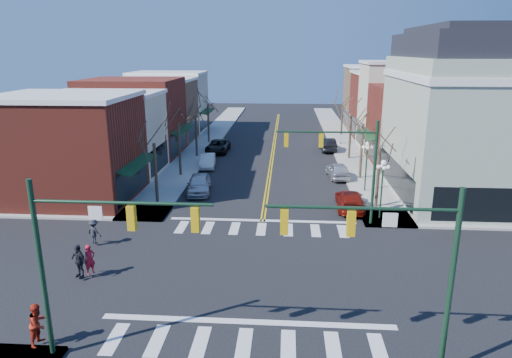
% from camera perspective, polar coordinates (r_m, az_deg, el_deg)
% --- Properties ---
extents(ground, '(160.00, 160.00, 0.00)m').
position_cam_1_polar(ground, '(25.02, -0.15, -11.64)').
color(ground, black).
rests_on(ground, ground).
extents(sidewalk_left, '(3.50, 70.00, 0.15)m').
position_cam_1_polar(sidewalk_left, '(44.87, -9.54, 0.82)').
color(sidewalk_left, '#9E9B93').
rests_on(sidewalk_left, ground).
extents(sidewalk_right, '(3.50, 70.00, 0.15)m').
position_cam_1_polar(sidewalk_right, '(44.25, 13.09, 0.41)').
color(sidewalk_right, '#9E9B93').
rests_on(sidewalk_right, ground).
extents(bldg_left_brick_a, '(10.00, 8.50, 8.00)m').
position_cam_1_polar(bldg_left_brick_a, '(38.69, -22.42, 3.40)').
color(bldg_left_brick_a, maroon).
rests_on(bldg_left_brick_a, ground).
extents(bldg_left_stucco_a, '(10.00, 7.00, 7.50)m').
position_cam_1_polar(bldg_left_stucco_a, '(45.67, -18.20, 5.24)').
color(bldg_left_stucco_a, beige).
rests_on(bldg_left_stucco_a, ground).
extents(bldg_left_brick_b, '(10.00, 9.00, 8.50)m').
position_cam_1_polar(bldg_left_brick_b, '(53.00, -15.06, 7.41)').
color(bldg_left_brick_b, maroon).
rests_on(bldg_left_brick_b, ground).
extents(bldg_left_tan, '(10.00, 7.50, 7.80)m').
position_cam_1_polar(bldg_left_tan, '(60.83, -12.56, 8.26)').
color(bldg_left_tan, '#8B6B4D').
rests_on(bldg_left_tan, ground).
extents(bldg_left_stucco_b, '(10.00, 8.00, 8.20)m').
position_cam_1_polar(bldg_left_stucco_b, '(68.23, -10.76, 9.32)').
color(bldg_left_stucco_b, beige).
rests_on(bldg_left_stucco_b, ground).
extents(bldg_right_brick_a, '(10.00, 8.50, 8.00)m').
position_cam_1_polar(bldg_right_brick_a, '(50.44, 20.01, 6.30)').
color(bldg_right_brick_a, maroon).
rests_on(bldg_right_brick_a, ground).
extents(bldg_right_stucco, '(10.00, 7.00, 10.00)m').
position_cam_1_polar(bldg_right_stucco, '(57.72, 18.04, 8.58)').
color(bldg_right_stucco, beige).
rests_on(bldg_right_stucco, ground).
extents(bldg_right_brick_b, '(10.00, 8.00, 8.50)m').
position_cam_1_polar(bldg_right_brick_b, '(65.06, 16.43, 8.78)').
color(bldg_right_brick_b, maroon).
rests_on(bldg_right_brick_b, ground).
extents(bldg_right_tan, '(10.00, 8.00, 9.00)m').
position_cam_1_polar(bldg_right_tan, '(72.83, 15.13, 9.77)').
color(bldg_right_tan, '#8B6B4D').
rests_on(bldg_right_tan, ground).
extents(victorian_corner, '(12.25, 14.25, 13.30)m').
position_cam_1_polar(victorian_corner, '(39.86, 26.08, 7.21)').
color(victorian_corner, '#A0AB94').
rests_on(victorian_corner, ground).
extents(traffic_mast_near_left, '(6.60, 0.28, 7.20)m').
position_cam_1_polar(traffic_mast_near_left, '(17.74, -20.32, -7.88)').
color(traffic_mast_near_left, '#14331E').
rests_on(traffic_mast_near_left, ground).
extents(traffic_mast_near_right, '(6.60, 0.28, 7.20)m').
position_cam_1_polar(traffic_mast_near_right, '(16.72, 17.49, -9.08)').
color(traffic_mast_near_right, '#14331E').
rests_on(traffic_mast_near_right, ground).
extents(traffic_mast_far_right, '(6.60, 0.28, 7.20)m').
position_cam_1_polar(traffic_mast_far_right, '(30.58, 11.27, 2.62)').
color(traffic_mast_far_right, '#14331E').
rests_on(traffic_mast_far_right, ground).
extents(lamppost_corner, '(0.36, 0.36, 4.33)m').
position_cam_1_polar(lamppost_corner, '(32.50, 15.52, -0.06)').
color(lamppost_corner, '#14331E').
rests_on(lamppost_corner, ground).
extents(lamppost_midblock, '(0.36, 0.36, 4.33)m').
position_cam_1_polar(lamppost_midblock, '(38.69, 13.67, 2.58)').
color(lamppost_midblock, '#14331E').
rests_on(lamppost_midblock, ground).
extents(tree_left_a, '(0.24, 0.24, 4.76)m').
position_cam_1_polar(tree_left_a, '(35.80, -12.42, 0.64)').
color(tree_left_a, '#382B21').
rests_on(tree_left_a, ground).
extents(tree_left_b, '(0.24, 0.24, 5.04)m').
position_cam_1_polar(tree_left_b, '(43.28, -9.53, 3.60)').
color(tree_left_b, '#382B21').
rests_on(tree_left_b, ground).
extents(tree_left_c, '(0.24, 0.24, 4.55)m').
position_cam_1_polar(tree_left_c, '(50.99, -7.48, 5.25)').
color(tree_left_c, '#382B21').
rests_on(tree_left_c, ground).
extents(tree_left_d, '(0.24, 0.24, 4.90)m').
position_cam_1_polar(tree_left_d, '(58.71, -5.97, 6.86)').
color(tree_left_d, '#382B21').
rests_on(tree_left_d, ground).
extents(tree_right_a, '(0.24, 0.24, 4.62)m').
position_cam_1_polar(tree_right_a, '(35.07, 14.98, 0.03)').
color(tree_right_a, '#382B21').
rests_on(tree_right_a, ground).
extents(tree_right_b, '(0.24, 0.24, 5.18)m').
position_cam_1_polar(tree_right_b, '(42.65, 13.04, 3.32)').
color(tree_right_b, '#382B21').
rests_on(tree_right_b, ground).
extents(tree_right_c, '(0.24, 0.24, 4.83)m').
position_cam_1_polar(tree_right_c, '(50.44, 11.66, 5.10)').
color(tree_right_c, '#382B21').
rests_on(tree_right_c, ground).
extents(tree_right_d, '(0.24, 0.24, 4.97)m').
position_cam_1_polar(tree_right_d, '(58.25, 10.66, 6.64)').
color(tree_right_d, '#382B21').
rests_on(tree_right_d, ground).
extents(car_left_near, '(2.43, 4.80, 1.57)m').
position_cam_1_polar(car_left_near, '(38.26, -7.15, -0.61)').
color(car_left_near, '#B6B7BB').
rests_on(car_left_near, ground).
extents(car_left_mid, '(1.88, 4.25, 1.36)m').
position_cam_1_polar(car_left_mid, '(46.60, -6.07, 2.28)').
color(car_left_mid, silver).
rests_on(car_left_mid, ground).
extents(car_left_far, '(2.50, 5.22, 1.44)m').
position_cam_1_polar(car_left_far, '(53.39, -4.78, 4.10)').
color(car_left_far, black).
rests_on(car_left_far, ground).
extents(car_right_near, '(2.16, 4.95, 1.42)m').
position_cam_1_polar(car_right_near, '(34.86, 11.67, -2.60)').
color(car_right_near, maroon).
rests_on(car_right_near, ground).
extents(car_right_mid, '(2.19, 4.54, 1.49)m').
position_cam_1_polar(car_right_mid, '(43.08, 10.21, 1.08)').
color(car_right_mid, silver).
rests_on(car_right_mid, ground).
extents(car_right_far, '(1.94, 4.75, 1.53)m').
position_cam_1_polar(car_right_far, '(54.73, 8.91, 4.31)').
color(car_right_far, black).
rests_on(car_right_far, ground).
extents(pedestrian_red_a, '(0.66, 0.71, 1.62)m').
position_cam_1_polar(pedestrian_red_a, '(25.78, -20.06, -9.43)').
color(pedestrian_red_a, red).
rests_on(pedestrian_red_a, sidewalk_left).
extents(pedestrian_red_b, '(0.75, 0.92, 1.77)m').
position_cam_1_polar(pedestrian_red_b, '(20.93, -25.58, -16.02)').
color(pedestrian_red_b, '#AE2312').
rests_on(pedestrian_red_b, sidewalk_left).
extents(pedestrian_dark_a, '(1.13, 0.87, 1.79)m').
position_cam_1_polar(pedestrian_dark_a, '(25.62, -21.28, -9.51)').
color(pedestrian_dark_a, black).
rests_on(pedestrian_dark_a, sidewalk_left).
extents(pedestrian_dark_b, '(1.13, 0.91, 1.53)m').
position_cam_1_polar(pedestrian_dark_b, '(29.56, -19.58, -6.20)').
color(pedestrian_dark_b, black).
rests_on(pedestrian_dark_b, sidewalk_left).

